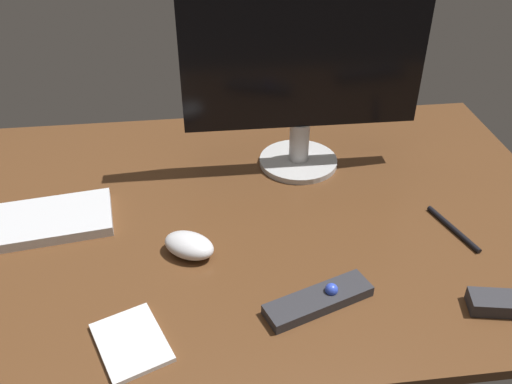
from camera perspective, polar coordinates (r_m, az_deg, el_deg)
desk at (r=110.62cm, az=-4.19°, el=-2.75°), size 140.00×84.00×2.00cm
monitor at (r=115.60cm, az=4.84°, el=12.20°), size 49.54×17.44×38.65cm
keyboard at (r=114.92cm, az=-23.29°, el=-3.10°), size 36.45×18.26×2.00cm
computer_mouse at (r=100.13cm, az=-6.90°, el=-5.47°), size 11.37×10.35×3.97cm
media_remote at (r=91.65cm, az=6.51°, el=-10.95°), size 18.92×11.03×3.37cm
notepad at (r=88.13cm, az=-12.70°, el=-14.85°), size 13.42×15.08×0.82cm
pen at (r=111.94cm, az=19.61°, el=-3.56°), size 5.06×14.08×0.99cm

